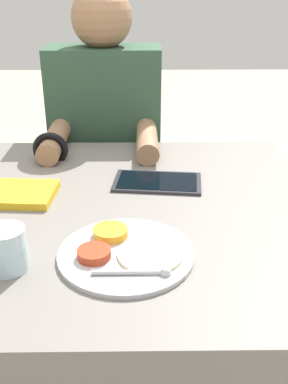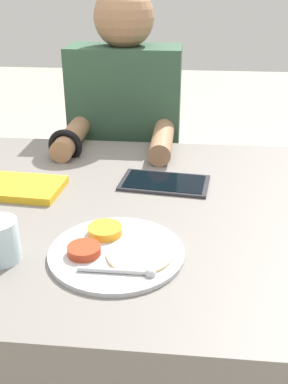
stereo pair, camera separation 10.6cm
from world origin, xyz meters
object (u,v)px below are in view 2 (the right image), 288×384
(thali_tray, at_px, (115,251))
(tablet_device, at_px, (165,183))
(person_diner, at_px, (126,170))
(red_notebook, at_px, (23,188))
(drinking_glass, at_px, (0,241))

(thali_tray, distance_m, tablet_device, 0.37)
(person_diner, bearing_deg, thali_tray, -83.68)
(red_notebook, xyz_separation_m, tablet_device, (0.38, 0.08, -0.00))
(thali_tray, xyz_separation_m, drinking_glass, (-0.23, -0.04, 0.04))
(person_diner, bearing_deg, tablet_device, -70.24)
(thali_tray, xyz_separation_m, person_diner, (-0.09, 0.84, -0.18))
(red_notebook, bearing_deg, person_diner, 70.51)
(tablet_device, xyz_separation_m, drinking_glass, (-0.31, -0.40, 0.04))
(thali_tray, bearing_deg, person_diner, 96.32)
(thali_tray, relative_size, drinking_glass, 3.18)
(tablet_device, distance_m, drinking_glass, 0.50)
(drinking_glass, bearing_deg, red_notebook, 102.05)
(tablet_device, bearing_deg, red_notebook, -168.00)
(tablet_device, bearing_deg, thali_tray, -102.91)
(thali_tray, bearing_deg, drinking_glass, -169.71)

